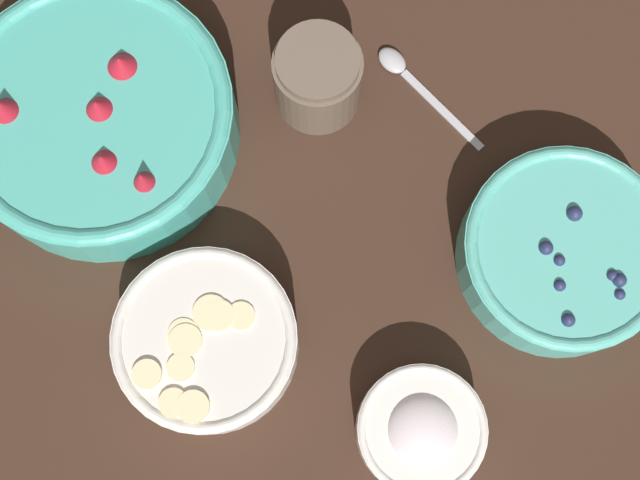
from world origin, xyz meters
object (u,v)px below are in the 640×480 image
Objects in this scene: bowl_bananas at (206,341)px; jar_chocolate at (318,79)px; bowl_strawberries at (98,118)px; bowl_cream at (421,430)px; bowl_blueberries at (564,252)px.

bowl_bananas is 1.90× the size of jar_chocolate.
bowl_strawberries is 0.41m from bowl_cream.
bowl_blueberries is 2.18× the size of jar_chocolate.
bowl_strawberries is 0.21m from jar_chocolate.
bowl_strawberries is at bearing 171.78° from bowl_cream.
bowl_strawberries reaches higher than jar_chocolate.
jar_chocolate is (-0.06, 0.26, 0.01)m from bowl_bananas.
bowl_bananas is 1.45× the size of bowl_cream.
bowl_cream is at bearing -38.74° from jar_chocolate.
bowl_strawberries is 2.27× the size of bowl_cream.
bowl_blueberries is (0.43, 0.15, -0.01)m from bowl_strawberries.
bowl_blueberries is 0.28m from jar_chocolate.
jar_chocolate is (-0.28, 0.00, 0.00)m from bowl_blueberries.
jar_chocolate is at bearing 103.62° from bowl_bananas.
bowl_cream is (0.20, 0.05, -0.00)m from bowl_bananas.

